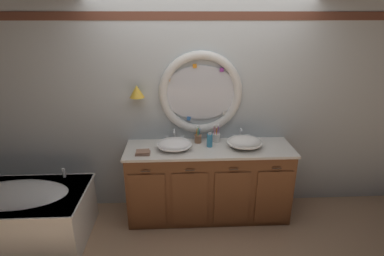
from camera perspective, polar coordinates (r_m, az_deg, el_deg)
The scene contains 12 objects.
ground_plane at distance 3.72m, azimuth 2.23°, elevation -18.26°, with size 14.00×14.00×0.00m, color tan.
back_wall_assembly at distance 3.63m, azimuth 1.69°, elevation 4.32°, with size 6.40×0.26×2.60m.
vanity_counter at distance 3.69m, azimuth 3.14°, elevation -10.06°, with size 1.92×0.60×0.90m.
bathtub at distance 3.85m, azimuth -29.76°, elevation -13.58°, with size 1.44×0.85×0.67m.
sink_basin_left at distance 3.42m, azimuth -3.35°, elevation -3.10°, with size 0.40×0.40×0.12m.
sink_basin_right at distance 3.50m, azimuth 9.89°, elevation -2.65°, with size 0.41×0.41×0.14m.
faucet_set_left at distance 3.62m, azimuth -3.33°, elevation -1.62°, with size 0.24×0.14×0.16m.
faucet_set_right at distance 3.70m, azimuth 9.16°, elevation -1.44°, with size 0.22×0.11×0.15m.
toothbrush_holder_left at distance 3.59m, azimuth 1.14°, elevation -1.89°, with size 0.09×0.09×0.22m.
toothbrush_holder_right at distance 3.62m, azimuth 4.59°, elevation -1.72°, with size 0.09×0.09×0.22m.
soap_dispenser at distance 3.48m, azimuth 3.35°, elevation -2.30°, with size 0.07×0.07×0.18m.
folded_hand_towel at distance 3.35m, azimuth -9.26°, elevation -4.58°, with size 0.16×0.12×0.04m.
Camera 1 is at (-0.28, -2.89, 2.32)m, focal length 28.29 mm.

